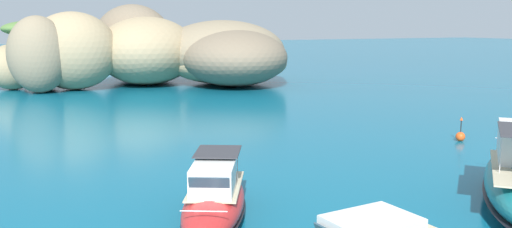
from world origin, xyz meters
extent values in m
ellipsoid|color=#756651|center=(1.31, 61.24, 2.39)|extent=(13.39, 13.14, 4.78)
ellipsoid|color=#9E8966|center=(9.01, 51.98, 2.36)|extent=(17.56, 17.22, 4.73)
ellipsoid|color=#9E8966|center=(0.27, 55.08, 3.89)|extent=(16.39, 17.55, 7.78)
ellipsoid|color=#756651|center=(-0.62, 58.16, 4.62)|extent=(12.77, 13.32, 9.25)
ellipsoid|color=#84755B|center=(8.77, 52.97, 3.70)|extent=(16.43, 15.99, 7.40)
ellipsoid|color=#756651|center=(8.77, 49.59, 3.19)|extent=(16.22, 18.35, 6.38)
ellipsoid|color=#756651|center=(-10.90, 55.74, 3.35)|extent=(7.58, 7.78, 6.70)
ellipsoid|color=#9E8966|center=(-8.09, 53.50, 4.13)|extent=(12.36, 12.01, 8.25)
ellipsoid|color=#84755B|center=(-11.67, 52.02, 3.90)|extent=(8.44, 8.42, 7.81)
ellipsoid|color=#9E8966|center=(-14.06, 56.22, 2.42)|extent=(6.59, 6.80, 4.84)
ellipsoid|color=#517538|center=(-11.14, 54.63, 6.46)|extent=(7.64, 6.94, 1.79)
ellipsoid|color=red|center=(-8.84, 10.24, 0.60)|extent=(5.16, 7.20, 1.20)
ellipsoid|color=black|center=(-8.84, 10.24, 0.33)|extent=(5.27, 7.34, 0.14)
cube|color=#C6B793|center=(-8.59, 10.70, 1.11)|extent=(3.40, 4.26, 0.06)
cube|color=silver|center=(-9.00, 9.93, 1.63)|extent=(2.23, 2.43, 0.98)
cube|color=#2D4756|center=(-9.48, 9.04, 1.73)|extent=(1.32, 0.85, 0.53)
cylinder|color=silver|center=(-10.13, 7.81, 1.29)|extent=(1.32, 0.72, 0.04)
cube|color=#333338|center=(-8.26, 11.32, 2.23)|extent=(2.44, 2.63, 0.04)
cylinder|color=silver|center=(-7.61, 10.98, 1.67)|extent=(0.03, 0.03, 1.12)
cylinder|color=silver|center=(-8.91, 11.67, 1.67)|extent=(0.03, 0.03, 1.12)
cylinder|color=silver|center=(0.68, 6.15, 2.44)|extent=(0.03, 0.03, 1.65)
sphere|color=#E54C19|center=(9.35, 16.37, 0.28)|extent=(0.56, 0.56, 0.56)
cylinder|color=black|center=(9.35, 16.37, 0.78)|extent=(0.06, 0.06, 1.00)
cone|color=#E54C19|center=(9.35, 16.37, 1.38)|extent=(0.20, 0.20, 0.20)
camera|label=1|loc=(-15.59, -7.45, 7.00)|focal=38.41mm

